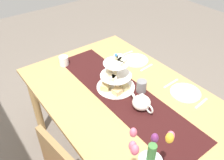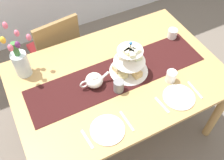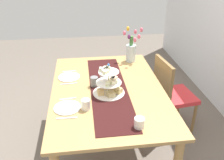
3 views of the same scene
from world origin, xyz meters
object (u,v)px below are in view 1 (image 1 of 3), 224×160
object	(u,v)px
cream_jug	(64,61)
knife_right	(125,54)
tiered_cake_stand	(116,78)
mug_white_text	(120,60)
mug_grey	(142,86)
dinner_plate_right	(136,60)
fork_left	(201,103)
knife_left	(171,83)
dinner_plate_left	(185,93)
dining_table	(123,103)
fork_right	(146,68)
teapot	(142,102)

from	to	relation	value
cream_jug	knife_right	size ratio (longest dim) A/B	0.50
tiered_cake_stand	cream_jug	distance (m)	0.56
mug_white_text	mug_grey	bearing A→B (deg)	166.16
tiered_cake_stand	dinner_plate_right	xyz separation A→B (m)	(0.20, -0.39, -0.09)
mug_white_text	fork_left	bearing A→B (deg)	-168.01
fork_left	knife_left	distance (m)	0.29
dinner_plate_left	fork_left	world-z (taller)	dinner_plate_left
fork_left	dining_table	bearing A→B (deg)	41.85
dining_table	knife_left	world-z (taller)	knife_left
dining_table	dinner_plate_left	bearing A→B (deg)	-126.37
tiered_cake_stand	mug_white_text	size ratio (longest dim) A/B	3.20
dinner_plate_right	mug_grey	distance (m)	0.44
dining_table	mug_white_text	size ratio (longest dim) A/B	16.98
dining_table	fork_right	bearing A→B (deg)	-68.96
dinner_plate_right	mug_white_text	distance (m)	0.17
dining_table	dinner_plate_right	size ratio (longest dim) A/B	7.01
tiered_cake_stand	fork_right	distance (m)	0.40
dinner_plate_right	dinner_plate_left	bearing A→B (deg)	180.00
cream_jug	fork_left	xyz separation A→B (m)	(-1.05, -0.55, -0.04)
knife_right	dining_table	bearing A→B (deg)	138.85
tiered_cake_stand	mug_grey	world-z (taller)	tiered_cake_stand
tiered_cake_stand	mug_white_text	bearing A→B (deg)	-43.84
mug_white_text	dinner_plate_left	bearing A→B (deg)	-165.27
knife_left	dinner_plate_right	bearing A→B (deg)	0.00
fork_right	mug_white_text	distance (m)	0.25
tiered_cake_stand	knife_right	world-z (taller)	tiered_cake_stand
dining_table	dinner_plate_right	bearing A→B (deg)	-52.60
dinner_plate_right	fork_right	xyz separation A→B (m)	(-0.14, 0.00, -0.00)
cream_jug	dinner_plate_right	bearing A→B (deg)	-120.76
cream_jug	dinner_plate_right	world-z (taller)	cream_jug
dining_table	knife_left	xyz separation A→B (m)	(-0.14, -0.38, 0.10)
knife_right	cream_jug	bearing A→B (deg)	71.57
dining_table	knife_right	size ratio (longest dim) A/B	9.49
dining_table	knife_right	xyz separation A→B (m)	(0.44, -0.38, 0.10)
fork_left	mug_white_text	bearing A→B (deg)	11.99
mug_grey	mug_white_text	distance (m)	0.40
dinner_plate_left	knife_right	distance (m)	0.72
tiered_cake_stand	teapot	distance (m)	0.29
cream_jug	dinner_plate_left	size ratio (longest dim) A/B	0.37
fork_right	mug_grey	world-z (taller)	mug_grey
fork_left	dinner_plate_right	world-z (taller)	dinner_plate_right
teapot	dinner_plate_right	world-z (taller)	teapot
dining_table	knife_right	distance (m)	0.59
cream_jug	knife_right	bearing A→B (deg)	-108.43
teapot	cream_jug	world-z (taller)	teapot
dining_table	tiered_cake_stand	world-z (taller)	tiered_cake_stand
dinner_plate_left	knife_left	xyz separation A→B (m)	(0.14, 0.00, -0.00)
knife_left	mug_grey	world-z (taller)	mug_grey
dinner_plate_left	knife_left	size ratio (longest dim) A/B	1.35
cream_jug	mug_grey	bearing A→B (deg)	-156.51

